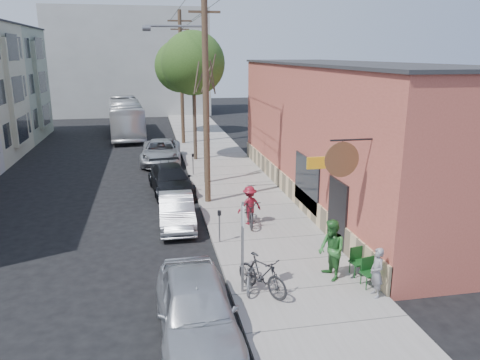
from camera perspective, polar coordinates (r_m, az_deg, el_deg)
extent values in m
plane|color=black|center=(17.65, -9.79, -8.47)|extent=(120.00, 120.00, 0.00)
cube|color=gray|center=(28.40, -1.80, 1.03)|extent=(4.50, 58.00, 0.15)
cube|color=#B55243|center=(23.38, 12.19, 5.58)|extent=(5.00, 20.00, 6.50)
cube|color=#2B2B2D|center=(23.08, 12.66, 13.68)|extent=(5.20, 20.20, 0.12)
cube|color=#D3B584|center=(23.12, 6.06, -1.14)|extent=(0.10, 20.00, 1.10)
cube|color=black|center=(17.52, 11.80, -4.19)|extent=(0.10, 1.60, 2.60)
cube|color=black|center=(20.55, 8.13, -0.25)|extent=(0.08, 3.00, 2.20)
cylinder|color=brown|center=(14.51, 12.30, 2.44)|extent=(1.10, 0.06, 1.10)
cube|color=yellow|center=(17.56, 9.71, 2.09)|extent=(1.00, 0.08, 0.45)
cube|color=#B7B495|center=(35.48, -26.27, 9.59)|extent=(1.10, 3.20, 7.00)
cube|color=gray|center=(43.90, -27.14, 10.27)|extent=(6.00, 8.00, 9.00)
cube|color=gray|center=(43.24, -23.59, 10.62)|extent=(1.10, 3.20, 7.00)
cube|color=#B2B1AC|center=(58.23, -13.23, 13.80)|extent=(18.00, 8.00, 12.00)
cube|color=slate|center=(13.72, 0.30, -8.28)|extent=(0.07, 0.07, 2.80)
cube|color=silver|center=(13.36, 0.31, -4.34)|extent=(0.02, 0.45, 0.60)
cylinder|color=slate|center=(17.57, -2.51, -5.89)|extent=(0.06, 0.06, 1.10)
cylinder|color=black|center=(17.37, -2.54, -4.04)|extent=(0.14, 0.14, 0.18)
cylinder|color=slate|center=(27.42, -5.74, 1.80)|extent=(0.06, 0.06, 1.10)
cylinder|color=black|center=(27.29, -5.77, 3.02)|extent=(0.14, 0.14, 0.18)
cylinder|color=#503A28|center=(21.56, -4.17, 10.18)|extent=(0.28, 0.28, 10.00)
cube|color=#503A28|center=(21.55, -4.36, 19.76)|extent=(1.40, 0.10, 0.10)
cylinder|color=slate|center=(21.35, -11.33, 17.69)|extent=(0.35, 0.24, 0.24)
cylinder|color=#503A28|center=(36.92, -7.15, 12.18)|extent=(0.28, 0.28, 10.00)
cube|color=#503A28|center=(36.94, -7.37, 18.69)|extent=(1.80, 0.12, 0.12)
cube|color=#503A28|center=(36.91, -7.34, 17.76)|extent=(1.40, 0.10, 0.10)
cylinder|color=#44392C|center=(25.29, -4.22, 5.35)|extent=(0.24, 0.24, 5.13)
cylinder|color=#44392C|center=(31.08, -5.56, 7.87)|extent=(0.24, 0.24, 5.90)
sphere|color=#31551D|center=(30.84, -5.73, 14.00)|extent=(4.07, 4.07, 4.07)
cylinder|color=#44392C|center=(42.38, -7.08, 9.46)|extent=(0.24, 0.24, 5.45)
sphere|color=#31551D|center=(42.19, -7.22, 13.60)|extent=(4.55, 4.55, 4.55)
imported|color=gray|center=(14.32, 16.34, -10.76)|extent=(0.37, 0.55, 1.50)
imported|color=#2B6D2C|center=(14.95, 11.09, -8.37)|extent=(0.82, 1.00, 1.93)
imported|color=maroon|center=(19.31, 1.18, -3.09)|extent=(1.17, 0.85, 1.62)
imported|color=black|center=(19.39, 1.18, -3.79)|extent=(0.93, 2.19, 1.12)
imported|color=black|center=(14.01, 2.70, -11.44)|extent=(1.52, 1.95, 1.18)
imported|color=slate|center=(14.40, 1.26, -11.27)|extent=(1.06, 1.81, 0.90)
imported|color=#AFB2B7|center=(12.21, -5.34, -15.33)|extent=(2.02, 4.87, 1.65)
imported|color=#A8A9AF|center=(19.70, -7.74, -3.75)|extent=(1.46, 4.07, 1.33)
imported|color=black|center=(24.42, -8.46, 0.03)|extent=(2.44, 5.01, 1.40)
imported|color=#9FA3A7|center=(31.19, -9.59, 3.40)|extent=(2.84, 5.59, 1.51)
imported|color=white|center=(42.53, -13.80, 7.42)|extent=(3.56, 11.56, 3.17)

